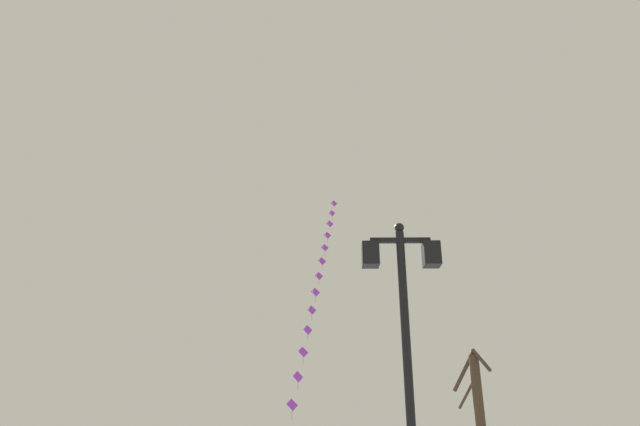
{
  "coord_description": "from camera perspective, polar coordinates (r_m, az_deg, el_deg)",
  "views": [
    {
      "loc": [
        1.1,
        -0.97,
        1.51
      ],
      "look_at": [
        0.88,
        18.48,
        9.75
      ],
      "focal_mm": 30.8,
      "sensor_mm": 36.0,
      "label": 1
    }
  ],
  "objects": [
    {
      "name": "twin_lantern_lamp_post",
      "position": [
        8.95,
        8.77,
        -10.26
      ],
      "size": [
        1.29,
        0.28,
        4.98
      ],
      "color": "black",
      "rests_on": "ground_plane"
    },
    {
      "name": "kite_train",
      "position": [
        31.98,
        -0.29,
        -7.43
      ],
      "size": [
        2.8,
        15.9,
        18.66
      ],
      "color": "brown",
      "rests_on": "ground_plane"
    },
    {
      "name": "bare_tree",
      "position": [
        16.71,
        16.27,
        -20.09
      ],
      "size": [
        0.85,
        1.8,
        4.07
      ],
      "color": "#423323",
      "rests_on": "ground_plane"
    }
  ]
}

